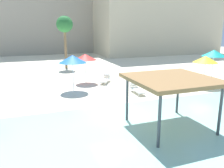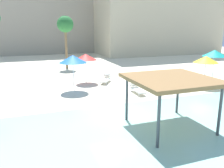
{
  "view_description": "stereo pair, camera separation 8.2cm",
  "coord_description": "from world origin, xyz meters",
  "px_view_note": "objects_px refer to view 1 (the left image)",
  "views": [
    {
      "loc": [
        -4.85,
        -12.24,
        5.06
      ],
      "look_at": [
        0.55,
        2.0,
        1.3
      ],
      "focal_mm": 38.54,
      "sensor_mm": 36.0,
      "label": 1
    },
    {
      "loc": [
        -4.77,
        -12.27,
        5.06
      ],
      "look_at": [
        0.55,
        2.0,
        1.3
      ],
      "focal_mm": 38.54,
      "sensor_mm": 36.0,
      "label": 2
    }
  ],
  "objects_px": {
    "beach_umbrella_red_2": "(85,57)",
    "lounge_chair_1": "(105,79)",
    "beach_umbrella_yellow_0": "(206,59)",
    "beach_umbrella_blue_4": "(73,59)",
    "palm_tree_0": "(65,25)",
    "shade_pavilion": "(172,81)",
    "lounge_chair_0": "(137,89)",
    "lounge_chair_2": "(168,76)",
    "beach_umbrella_teal_1": "(214,53)"
  },
  "relations": [
    {
      "from": "shade_pavilion",
      "to": "lounge_chair_2",
      "type": "bearing_deg",
      "value": 56.91
    },
    {
      "from": "shade_pavilion",
      "to": "palm_tree_0",
      "type": "relative_size",
      "value": 0.64
    },
    {
      "from": "lounge_chair_0",
      "to": "lounge_chair_2",
      "type": "xyz_separation_m",
      "value": [
        4.78,
        3.1,
        0.0
      ]
    },
    {
      "from": "lounge_chair_2",
      "to": "palm_tree_0",
      "type": "distance_m",
      "value": 13.22
    },
    {
      "from": "shade_pavilion",
      "to": "beach_umbrella_blue_4",
      "type": "xyz_separation_m",
      "value": [
        -3.04,
        8.58,
        0.1
      ]
    },
    {
      "from": "beach_umbrella_red_2",
      "to": "lounge_chair_0",
      "type": "bearing_deg",
      "value": -59.31
    },
    {
      "from": "beach_umbrella_red_2",
      "to": "beach_umbrella_blue_4",
      "type": "xyz_separation_m",
      "value": [
        -1.6,
        -2.38,
        0.2
      ]
    },
    {
      "from": "lounge_chair_0",
      "to": "lounge_chair_1",
      "type": "height_order",
      "value": "same"
    },
    {
      "from": "beach_umbrella_red_2",
      "to": "lounge_chair_2",
      "type": "relative_size",
      "value": 1.35
    },
    {
      "from": "beach_umbrella_yellow_0",
      "to": "palm_tree_0",
      "type": "height_order",
      "value": "palm_tree_0"
    },
    {
      "from": "beach_umbrella_red_2",
      "to": "palm_tree_0",
      "type": "height_order",
      "value": "palm_tree_0"
    },
    {
      "from": "beach_umbrella_teal_1",
      "to": "lounge_chair_1",
      "type": "height_order",
      "value": "beach_umbrella_teal_1"
    },
    {
      "from": "lounge_chair_2",
      "to": "palm_tree_0",
      "type": "bearing_deg",
      "value": -137.92
    },
    {
      "from": "beach_umbrella_teal_1",
      "to": "beach_umbrella_red_2",
      "type": "bearing_deg",
      "value": 165.03
    },
    {
      "from": "lounge_chair_0",
      "to": "palm_tree_0",
      "type": "distance_m",
      "value": 13.85
    },
    {
      "from": "shade_pavilion",
      "to": "lounge_chair_0",
      "type": "distance_m",
      "value": 6.76
    },
    {
      "from": "shade_pavilion",
      "to": "lounge_chair_0",
      "type": "relative_size",
      "value": 2.04
    },
    {
      "from": "beach_umbrella_blue_4",
      "to": "lounge_chair_2",
      "type": "distance_m",
      "value": 9.45
    },
    {
      "from": "beach_umbrella_yellow_0",
      "to": "lounge_chair_1",
      "type": "height_order",
      "value": "beach_umbrella_yellow_0"
    },
    {
      "from": "lounge_chair_1",
      "to": "beach_umbrella_blue_4",
      "type": "bearing_deg",
      "value": -29.7
    },
    {
      "from": "shade_pavilion",
      "to": "lounge_chair_1",
      "type": "xyz_separation_m",
      "value": [
        0.23,
        10.39,
        -2.09
      ]
    },
    {
      "from": "beach_umbrella_teal_1",
      "to": "lounge_chair_0",
      "type": "bearing_deg",
      "value": -169.45
    },
    {
      "from": "beach_umbrella_red_2",
      "to": "lounge_chair_2",
      "type": "height_order",
      "value": "beach_umbrella_red_2"
    },
    {
      "from": "lounge_chair_2",
      "to": "beach_umbrella_yellow_0",
      "type": "bearing_deg",
      "value": 26.86
    },
    {
      "from": "shade_pavilion",
      "to": "lounge_chair_2",
      "type": "xyz_separation_m",
      "value": [
        6.11,
        9.38,
        -2.09
      ]
    },
    {
      "from": "beach_umbrella_red_2",
      "to": "palm_tree_0",
      "type": "distance_m",
      "value": 8.44
    },
    {
      "from": "shade_pavilion",
      "to": "beach_umbrella_red_2",
      "type": "xyz_separation_m",
      "value": [
        -1.44,
        10.96,
        -0.1
      ]
    },
    {
      "from": "lounge_chair_0",
      "to": "lounge_chair_1",
      "type": "distance_m",
      "value": 4.25
    },
    {
      "from": "shade_pavilion",
      "to": "beach_umbrella_teal_1",
      "type": "distance_m",
      "value": 12.75
    },
    {
      "from": "beach_umbrella_yellow_0",
      "to": "beach_umbrella_red_2",
      "type": "xyz_separation_m",
      "value": [
        -8.98,
        4.77,
        0.03
      ]
    },
    {
      "from": "beach_umbrella_teal_1",
      "to": "lounge_chair_0",
      "type": "height_order",
      "value": "beach_umbrella_teal_1"
    },
    {
      "from": "lounge_chair_2",
      "to": "beach_umbrella_red_2",
      "type": "bearing_deg",
      "value": -98.98
    },
    {
      "from": "shade_pavilion",
      "to": "beach_umbrella_yellow_0",
      "type": "relative_size",
      "value": 1.52
    },
    {
      "from": "lounge_chair_1",
      "to": "beach_umbrella_yellow_0",
      "type": "bearing_deg",
      "value": 91.5
    },
    {
      "from": "lounge_chair_1",
      "to": "palm_tree_0",
      "type": "distance_m",
      "value": 9.95
    },
    {
      "from": "beach_umbrella_blue_4",
      "to": "lounge_chair_1",
      "type": "distance_m",
      "value": 4.33
    },
    {
      "from": "beach_umbrella_teal_1",
      "to": "beach_umbrella_red_2",
      "type": "height_order",
      "value": "beach_umbrella_teal_1"
    },
    {
      "from": "beach_umbrella_yellow_0",
      "to": "beach_umbrella_red_2",
      "type": "distance_m",
      "value": 10.17
    },
    {
      "from": "beach_umbrella_blue_4",
      "to": "lounge_chair_0",
      "type": "height_order",
      "value": "beach_umbrella_blue_4"
    },
    {
      "from": "beach_umbrella_red_2",
      "to": "lounge_chair_1",
      "type": "bearing_deg",
      "value": -18.86
    },
    {
      "from": "palm_tree_0",
      "to": "beach_umbrella_yellow_0",
      "type": "bearing_deg",
      "value": -54.07
    },
    {
      "from": "lounge_chair_1",
      "to": "lounge_chair_0",
      "type": "bearing_deg",
      "value": 46.45
    },
    {
      "from": "beach_umbrella_blue_4",
      "to": "lounge_chair_0",
      "type": "bearing_deg",
      "value": -27.72
    },
    {
      "from": "beach_umbrella_yellow_0",
      "to": "palm_tree_0",
      "type": "relative_size",
      "value": 0.42
    },
    {
      "from": "beach_umbrella_yellow_0",
      "to": "beach_umbrella_red_2",
      "type": "height_order",
      "value": "beach_umbrella_red_2"
    },
    {
      "from": "beach_umbrella_red_2",
      "to": "beach_umbrella_blue_4",
      "type": "relative_size",
      "value": 0.92
    },
    {
      "from": "beach_umbrella_blue_4",
      "to": "palm_tree_0",
      "type": "relative_size",
      "value": 0.46
    },
    {
      "from": "beach_umbrella_red_2",
      "to": "lounge_chair_0",
      "type": "height_order",
      "value": "beach_umbrella_red_2"
    },
    {
      "from": "lounge_chair_0",
      "to": "beach_umbrella_teal_1",
      "type": "bearing_deg",
      "value": 103.06
    },
    {
      "from": "shade_pavilion",
      "to": "beach_umbrella_red_2",
      "type": "relative_size",
      "value": 1.51
    }
  ]
}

